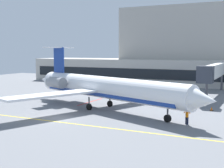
% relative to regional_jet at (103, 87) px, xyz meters
% --- Properties ---
extents(ground, '(120.00, 120.00, 0.11)m').
position_rel_regional_jet_xyz_m(ground, '(-2.37, -7.95, -3.17)').
color(ground, slate).
extents(terminal_building, '(74.91, 13.83, 19.57)m').
position_rel_regional_jet_xyz_m(terminal_building, '(0.36, 39.58, 4.04)').
color(terminal_building, '#B7B2A8').
rests_on(terminal_building, ground).
extents(jet_bridge_west, '(2.40, 22.87, 6.00)m').
position_rel_regional_jet_xyz_m(jet_bridge_west, '(12.32, 19.85, 1.51)').
color(jet_bridge_west, silver).
rests_on(jet_bridge_west, ground).
extents(regional_jet, '(33.14, 28.19, 8.98)m').
position_rel_regional_jet_xyz_m(regional_jet, '(0.00, 0.00, 0.00)').
color(regional_jet, white).
rests_on(regional_jet, ground).
extents(baggage_tug, '(4.52, 3.86, 2.12)m').
position_rel_regional_jet_xyz_m(baggage_tug, '(5.39, 20.25, -2.15)').
color(baggage_tug, '#1E4CB2').
rests_on(baggage_tug, ground).
extents(pushback_tractor, '(2.01, 3.20, 2.37)m').
position_rel_regional_jet_xyz_m(pushback_tractor, '(9.72, 8.36, -2.07)').
color(pushback_tractor, '#1E4CB2').
rests_on(pushback_tractor, ground).
extents(marshaller, '(0.83, 0.34, 1.83)m').
position_rel_regional_jet_xyz_m(marshaller, '(12.86, -4.08, -2.20)').
color(marshaller, '#191E33').
rests_on(marshaller, ground).
extents(safety_cone_alpha, '(0.47, 0.47, 0.55)m').
position_rel_regional_jet_xyz_m(safety_cone_alpha, '(14.10, 5.69, -2.88)').
color(safety_cone_alpha, orange).
rests_on(safety_cone_alpha, ground).
extents(safety_cone_bravo, '(0.47, 0.47, 0.55)m').
position_rel_regional_jet_xyz_m(safety_cone_bravo, '(-12.61, 8.51, -2.88)').
color(safety_cone_bravo, orange).
rests_on(safety_cone_bravo, ground).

